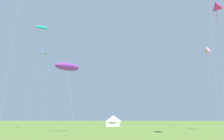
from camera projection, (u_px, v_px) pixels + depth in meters
kite_cyan_parafoil at (42, 28)px, 57.38m from camera, size 3.41×3.63×26.84m
kite_green_parafoil at (45, 54)px, 63.60m from camera, size 1.73×2.07×21.61m
kite_magenta_delta at (216, 9)px, 56.34m from camera, size 4.29×4.31×32.60m
kite_pink_delta at (206, 51)px, 61.50m from camera, size 3.03×3.68×22.45m
kite_purple_parafoil at (67, 67)px, 33.02m from camera, size 4.16×3.80×10.80m
festival_tent_left at (113, 120)px, 57.47m from camera, size 4.56×4.56×2.96m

